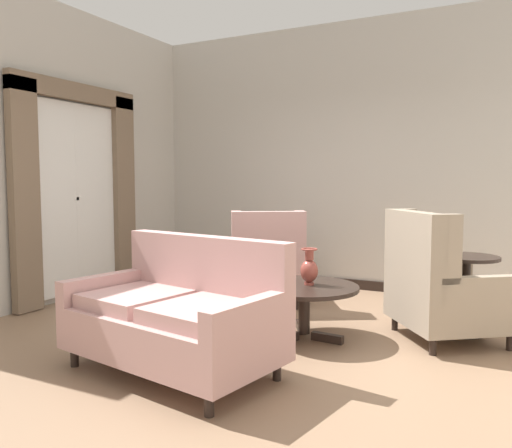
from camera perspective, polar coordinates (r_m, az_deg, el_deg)
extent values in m
plane|color=#896B51|center=(4.21, -0.32, -14.20)|extent=(7.97, 7.97, 0.00)
cube|color=#BCB7AD|center=(6.64, 11.18, 7.31)|extent=(5.82, 0.08, 3.34)
cube|color=#BCB7AD|center=(6.41, -19.76, 7.22)|extent=(0.08, 3.99, 3.34)
cube|color=black|center=(6.71, 10.82, -6.55)|extent=(5.66, 0.03, 0.12)
cube|color=silver|center=(6.36, -19.26, 2.66)|extent=(0.03, 1.13, 2.10)
cube|color=white|center=(6.35, -19.15, 2.66)|extent=(0.02, 1.21, 2.18)
cube|color=white|center=(6.34, -19.14, 2.66)|extent=(0.02, 0.04, 2.10)
cube|color=white|center=(6.34, -19.14, 2.66)|extent=(0.02, 1.13, 0.04)
cube|color=#75604C|center=(5.82, -24.20, 2.83)|extent=(0.10, 0.32, 2.40)
cube|color=#75604C|center=(6.85, -14.40, 3.33)|extent=(0.10, 0.32, 2.40)
cube|color=#75604C|center=(6.39, -19.19, 13.58)|extent=(0.10, 1.81, 0.20)
cylinder|color=black|center=(4.53, 5.36, -6.95)|extent=(0.94, 0.94, 0.04)
cylinder|color=black|center=(4.57, 5.34, -9.55)|extent=(0.10, 0.10, 0.39)
cube|color=black|center=(4.54, 7.87, -12.34)|extent=(0.28, 0.08, 0.07)
cube|color=black|center=(4.84, 4.94, -11.23)|extent=(0.19, 0.27, 0.07)
cube|color=black|center=(4.49, 3.19, -12.50)|extent=(0.18, 0.28, 0.07)
cylinder|color=brown|center=(4.54, 5.88, -6.54)|extent=(0.08, 0.08, 0.02)
ellipsoid|color=brown|center=(4.52, 5.89, -5.17)|extent=(0.15, 0.15, 0.20)
cylinder|color=brown|center=(4.50, 5.91, -3.37)|extent=(0.08, 0.08, 0.09)
torus|color=brown|center=(4.49, 5.91, -2.78)|extent=(0.14, 0.14, 0.02)
cube|color=tan|center=(3.79, -9.28, -11.75)|extent=(1.67, 1.11, 0.31)
cube|color=tan|center=(3.94, -5.61, -4.98)|extent=(1.54, 0.41, 0.51)
cube|color=tan|center=(3.96, -13.16, -8.04)|extent=(0.72, 0.75, 0.10)
cube|color=tan|center=(3.48, -5.91, -9.74)|extent=(0.72, 0.75, 0.10)
cube|color=tan|center=(4.24, -16.55, -6.66)|extent=(0.24, 0.76, 0.19)
cube|color=tan|center=(3.22, -1.06, -10.09)|extent=(0.24, 0.76, 0.19)
cylinder|color=black|center=(4.16, -19.38, -13.68)|extent=(0.06, 0.06, 0.14)
cylinder|color=black|center=(3.19, -5.19, -19.23)|extent=(0.06, 0.06, 0.14)
cylinder|color=black|center=(4.55, -11.97, -11.89)|extent=(0.06, 0.06, 0.14)
cylinder|color=black|center=(3.69, 2.33, -15.82)|extent=(0.06, 0.06, 0.14)
cube|color=tan|center=(5.84, 1.11, -5.96)|extent=(1.09, 1.10, 0.28)
cube|color=tan|center=(5.43, 1.41, -1.91)|extent=(0.74, 0.52, 0.63)
cube|color=tan|center=(5.55, 4.83, -1.00)|extent=(0.19, 0.22, 0.48)
cube|color=tan|center=(5.50, -2.20, -1.04)|extent=(0.19, 0.22, 0.48)
cube|color=tan|center=(5.88, 4.38, -3.53)|extent=(0.45, 0.67, 0.19)
cube|color=tan|center=(5.83, -2.27, -3.60)|extent=(0.45, 0.67, 0.19)
cylinder|color=black|center=(6.23, 3.72, -7.25)|extent=(0.06, 0.06, 0.14)
cylinder|color=black|center=(6.18, -2.03, -7.34)|extent=(0.06, 0.06, 0.14)
cylinder|color=black|center=(5.60, 4.59, -8.65)|extent=(0.06, 0.06, 0.14)
cylinder|color=black|center=(5.54, -1.84, -8.77)|extent=(0.06, 0.06, 0.14)
cube|color=gray|center=(4.80, 20.56, -8.74)|extent=(1.18, 1.18, 0.26)
cube|color=gray|center=(4.55, 16.96, -3.13)|extent=(0.62, 0.77, 0.71)
cube|color=gray|center=(4.25, 20.34, -2.61)|extent=(0.22, 0.20, 0.54)
cube|color=gray|center=(4.91, 15.97, -1.53)|extent=(0.22, 0.20, 0.54)
cube|color=gray|center=(4.46, 23.65, -6.69)|extent=(0.65, 0.52, 0.22)
cube|color=gray|center=(5.10, 19.00, -5.16)|extent=(0.65, 0.52, 0.22)
cylinder|color=black|center=(4.75, 26.21, -11.59)|extent=(0.06, 0.06, 0.14)
cylinder|color=black|center=(5.30, 21.78, -9.73)|extent=(0.06, 0.06, 0.14)
cylinder|color=black|center=(4.40, 18.92, -12.64)|extent=(0.06, 0.06, 0.14)
cylinder|color=black|center=(5.00, 15.07, -10.45)|extent=(0.06, 0.06, 0.14)
cylinder|color=black|center=(4.96, 22.26, -3.43)|extent=(0.55, 0.55, 0.03)
cylinder|color=black|center=(5.02, 22.13, -7.43)|extent=(0.07, 0.07, 0.68)
cylinder|color=black|center=(5.09, 22.01, -10.93)|extent=(0.36, 0.36, 0.04)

